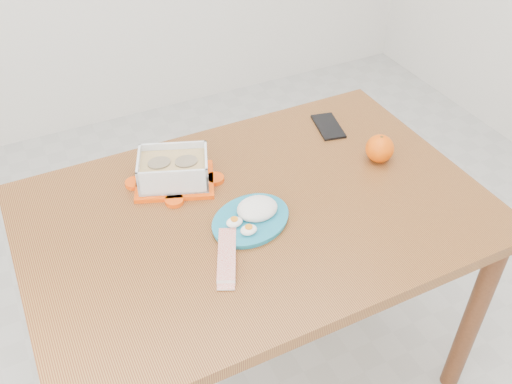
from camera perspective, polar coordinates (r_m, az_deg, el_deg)
name	(u,v)px	position (r m, az deg, el deg)	size (l,w,h in m)	color
ground	(278,331)	(2.24, 2.24, -13.76)	(3.50, 3.50, 0.00)	#B7B7B2
dining_table	(256,232)	(1.65, 0.00, -4.04)	(1.28, 0.86, 0.75)	brown
food_container	(174,170)	(1.66, -8.24, 2.18)	(0.27, 0.24, 0.10)	#FF4B07
orange_fruit	(380,149)	(1.78, 12.27, 4.27)	(0.09, 0.09, 0.09)	#FF3E05
rice_plate	(253,215)	(1.54, -0.33, -2.30)	(0.29, 0.29, 0.06)	teal
candy_bar	(227,255)	(1.45, -2.94, -6.34)	(0.18, 0.05, 0.02)	red
smartphone	(328,126)	(1.92, 7.24, 6.53)	(0.07, 0.15, 0.01)	black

